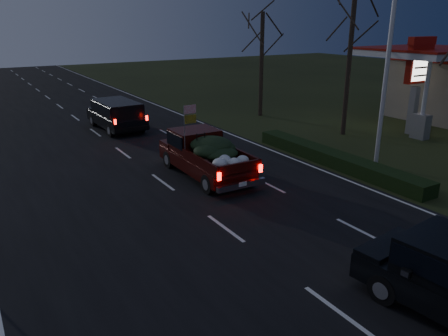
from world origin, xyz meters
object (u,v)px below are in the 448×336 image
gas_price_pylon (418,69)px  lead_suv (117,112)px  light_pole (390,43)px  pickup_truck (205,152)px

gas_price_pylon → lead_suv: bearing=145.4°
light_pole → gas_price_pylon: bearing=24.7°
light_pole → pickup_truck: light_pole is taller
gas_price_pylon → pickup_truck: size_ratio=1.03×
lead_suv → gas_price_pylon: bearing=-36.5°
light_pole → lead_suv: size_ratio=1.78×
light_pole → gas_price_pylon: light_pole is taller
pickup_truck → lead_suv: size_ratio=1.05×
light_pole → pickup_truck: 9.20m
gas_price_pylon → lead_suv: 17.92m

